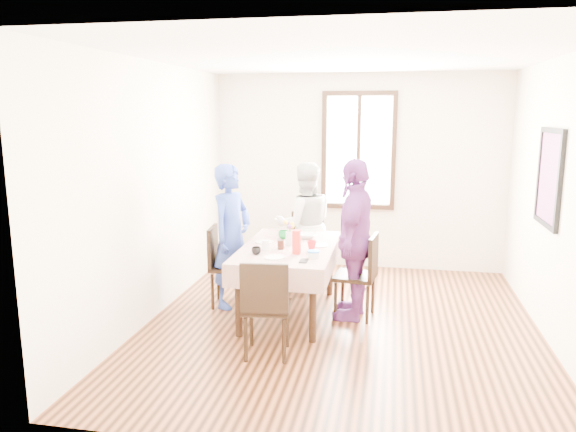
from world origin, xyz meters
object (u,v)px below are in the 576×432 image
(chair_far, at_px, (304,250))
(chair_near, at_px, (267,307))
(dining_table, at_px, (289,280))
(chair_left, at_px, (230,266))
(person_far, at_px, (304,225))
(person_right, at_px, (354,239))
(chair_right, at_px, (355,276))
(person_left, at_px, (231,236))

(chair_far, height_order, chair_near, same)
(dining_table, height_order, chair_left, chair_left)
(dining_table, xyz_separation_m, person_far, (0.00, 1.03, 0.41))
(chair_left, distance_m, person_right, 1.46)
(chair_left, xyz_separation_m, chair_right, (1.42, -0.10, 0.00))
(dining_table, bearing_deg, chair_right, 3.82)
(chair_far, distance_m, chair_near, 2.09)
(chair_near, xyz_separation_m, person_right, (0.69, 1.09, 0.40))
(person_left, distance_m, person_right, 1.39)
(chair_near, bearing_deg, chair_right, 50.43)
(chair_far, bearing_deg, dining_table, 92.38)
(dining_table, bearing_deg, chair_left, 168.68)
(chair_right, height_order, person_right, person_right)
(person_far, bearing_deg, chair_near, 69.34)
(person_far, bearing_deg, chair_left, 30.49)
(chair_near, bearing_deg, dining_table, 83.51)
(chair_left, height_order, person_far, person_far)
(dining_table, distance_m, chair_far, 1.05)
(person_right, bearing_deg, chair_far, -138.43)
(chair_left, xyz_separation_m, person_right, (1.41, -0.10, 0.40))
(chair_left, distance_m, chair_far, 1.15)
(dining_table, height_order, person_right, person_right)
(chair_near, bearing_deg, chair_left, 114.44)
(dining_table, height_order, person_far, person_far)
(chair_right, bearing_deg, person_far, 43.21)
(dining_table, height_order, chair_far, chair_far)
(chair_right, bearing_deg, person_left, 93.32)
(chair_right, bearing_deg, chair_near, 154.11)
(chair_left, height_order, person_left, person_left)
(chair_far, bearing_deg, person_far, 92.38)
(dining_table, xyz_separation_m, person_right, (0.69, 0.05, 0.48))
(person_left, xyz_separation_m, person_right, (1.39, -0.10, 0.05))
(dining_table, xyz_separation_m, chair_right, (0.71, 0.05, 0.08))
(chair_left, bearing_deg, person_right, 79.12)
(person_left, bearing_deg, chair_right, -74.60)
(chair_near, distance_m, person_right, 1.36)
(person_far, distance_m, person_right, 1.20)
(dining_table, relative_size, chair_left, 1.67)
(chair_right, height_order, person_far, person_far)
(chair_right, relative_size, chair_far, 1.00)
(dining_table, distance_m, person_far, 1.11)
(chair_left, distance_m, person_left, 0.35)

